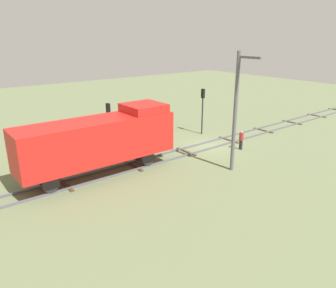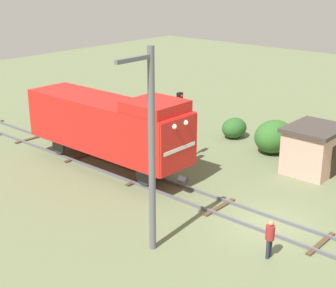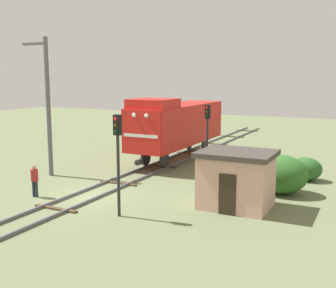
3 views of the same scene
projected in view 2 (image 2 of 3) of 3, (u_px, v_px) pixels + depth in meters
name	position (u px, v px, depth m)	size (l,w,h in m)	color
ground_plane	(267.00, 225.00, 23.91)	(96.74, 96.74, 0.00)	#66704C
railway_track	(267.00, 224.00, 23.88)	(2.40, 64.49, 0.16)	#595960
locomotive	(109.00, 124.00, 29.64)	(2.90, 11.60, 4.60)	red
traffic_signal_mid	(180.00, 115.00, 30.41)	(0.32, 0.34, 4.40)	#262628
worker_near_track	(270.00, 236.00, 20.93)	(0.38, 0.38, 1.70)	#262B38
worker_by_signal	(193.00, 146.00, 31.41)	(0.38, 0.38, 1.70)	#262B38
catenary_mast	(151.00, 148.00, 20.43)	(1.94, 0.28, 8.60)	#595960
relay_hut	(314.00, 149.00, 29.70)	(3.50, 2.90, 2.74)	#D19E8C
bush_near	(234.00, 128.00, 35.80)	(1.94, 1.59, 1.41)	#2B5B26
bush_mid	(274.00, 137.00, 32.90)	(2.89, 2.37, 2.10)	#2F6426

